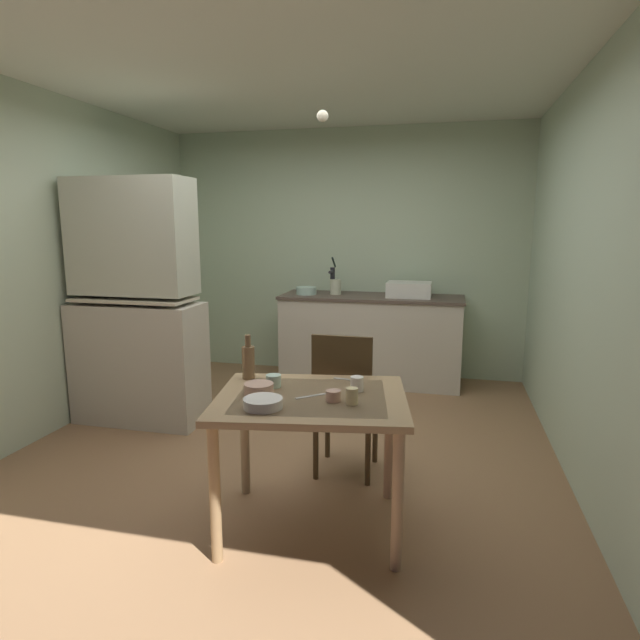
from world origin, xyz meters
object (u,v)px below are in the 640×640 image
Objects in this scene: hutch_cabinet at (136,311)px; chair_far_side at (345,403)px; sink_basin at (409,289)px; mixing_bowl_counter at (306,291)px; dining_table at (311,415)px; glass_bottle at (248,361)px; hand_pump at (332,278)px; mug_dark at (274,381)px; serving_bowl_wide at (259,389)px.

chair_far_side is at bearing -17.36° from hutch_cabinet.
chair_far_side is (-0.24, -2.15, -0.49)m from sink_basin.
mixing_bowl_counter is at bearing 111.29° from chair_far_side.
mixing_bowl_counter is (-1.06, -0.05, -0.04)m from sink_basin.
mixing_bowl_counter is 0.22× the size of chair_far_side.
dining_table is 0.53m from glass_bottle.
dining_table is (1.79, -1.20, -0.29)m from hutch_cabinet.
sink_basin is 0.81m from hand_pump.
glass_bottle is at bearing -141.52° from chair_far_side.
hutch_cabinet is at bearing 144.63° from mug_dark.
sink_basin is 0.40× the size of dining_table.
sink_basin reaches higher than serving_bowl_wide.
hand_pump is 2.88m from serving_bowl_wide.
mixing_bowl_counter reaches higher than chair_far_side.
mug_dark is 0.32× the size of glass_bottle.
hand_pump is 4.64× the size of mug_dark.
dining_table is at bearing -23.25° from mug_dark.
mixing_bowl_counter reaches higher than mug_dark.
mug_dark is (1.55, -1.10, -0.15)m from hutch_cabinet.
chair_far_side is 0.79m from serving_bowl_wide.
glass_bottle is at bearing 121.29° from serving_bowl_wide.
mug_dark is 0.24m from glass_bottle.
hutch_cabinet reaches higher than glass_bottle.
mug_dark is at bearing -35.37° from hutch_cabinet.
hand_pump is (-0.81, 0.05, 0.09)m from sink_basin.
hutch_cabinet is 1.84m from mixing_bowl_counter.
glass_bottle is at bearing -106.26° from sink_basin.
serving_bowl_wide is at bearing -58.71° from glass_bottle.
mixing_bowl_counter reaches higher than dining_table.
hand_pump is 1.50× the size of glass_bottle.
dining_table is 0.64m from chair_far_side.
mixing_bowl_counter is 2.52m from glass_bottle.
hand_pump reaches higher than glass_bottle.
serving_bowl_wide is at bearing -117.38° from chair_far_side.
hutch_cabinet reaches higher than hand_pump.
glass_bottle is (0.32, -2.50, -0.10)m from mixing_bowl_counter.
sink_basin is at bearing 36.90° from hutch_cabinet.
hutch_cabinet is 12.76× the size of serving_bowl_wide.
dining_table is at bearing 7.07° from serving_bowl_wide.
glass_bottle is (-0.50, -0.40, 0.35)m from chair_far_side.
dining_table is at bearing -79.98° from hand_pump.
glass_bottle reaches higher than mug_dark.
hand_pump is 2.61m from glass_bottle.
chair_far_side is at bearing -68.71° from mixing_bowl_counter.
dining_table is at bearing -27.39° from glass_bottle.
chair_far_side is at bearing 84.30° from dining_table.
mug_dark is (-0.30, -0.52, 0.28)m from chair_far_side.
dining_table is 7.11× the size of serving_bowl_wide.
hutch_cabinet is 9.44× the size of mixing_bowl_counter.
hand_pump is at bearing 20.17° from mixing_bowl_counter.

